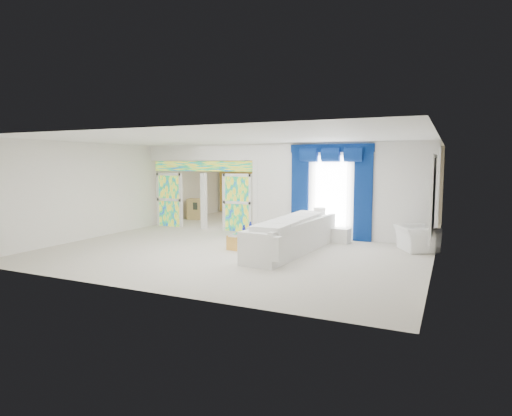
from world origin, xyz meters
The scene contains 22 objects.
floor centered at (0.00, 0.00, 0.00)m, with size 12.00×12.00×0.00m, color #B7AF9E.
dividing_wall centered at (2.15, 1.00, 1.50)m, with size 5.70×0.18×3.00m, color white.
dividing_header centered at (-2.85, 1.00, 2.73)m, with size 4.30×0.18×0.55m, color white.
stained_panel_left centered at (-4.28, 1.00, 1.00)m, with size 0.95×0.04×2.00m, color #994C3F.
stained_panel_right centered at (-1.42, 1.00, 1.00)m, with size 0.95×0.04×2.00m, color #994C3F.
stained_transom centered at (-2.85, 1.00, 2.25)m, with size 4.00×0.05×0.35m, color #994C3F.
window_pane centered at (1.90, 0.90, 1.45)m, with size 1.00×0.02×2.30m, color white.
blue_drape_left centered at (0.90, 0.87, 1.40)m, with size 0.55×0.10×2.80m, color #04184D.
blue_drape_right centered at (2.90, 0.87, 1.40)m, with size 0.55×0.10×2.80m, color #04184D.
blue_pelmet centered at (1.90, 0.87, 2.82)m, with size 2.60×0.12×0.25m, color #04184D.
wall_mirror centered at (4.94, -1.00, 1.55)m, with size 0.04×2.70×1.90m, color white.
gold_curtains centered at (0.00, 5.90, 1.50)m, with size 9.70×0.12×2.90m, color #AD7A29.
white_sofa centered at (1.51, -1.47, 0.40)m, with size 0.89×4.17×0.79m, color white.
coffee_table centered at (0.16, -1.17, 0.20)m, with size 0.59×1.78×0.40m, color gold.
console_table centered at (1.98, 0.44, 0.21)m, with size 1.29×0.41×0.43m, color white.
table_lamp centered at (1.68, 0.44, 0.72)m, with size 0.36×0.36×0.58m, color white.
armchair centered at (4.50, 0.06, 0.34)m, with size 1.05×0.92×0.68m, color white.
grand_piano centered at (-1.65, 4.09, 0.51)m, with size 1.54×2.01×1.02m, color black.
piano_bench centered at (-1.65, 2.49, 0.16)m, with size 0.94×0.36×0.31m, color black.
tv_console centered at (-4.47, 3.10, 0.44)m, with size 0.60×0.55×0.87m, color tan.
chandelier centered at (-2.30, 3.40, 2.65)m, with size 0.60×0.60×0.60m, color gold.
decanters centered at (0.16, -1.31, 0.49)m, with size 0.16×0.97×0.26m.
Camera 1 is at (5.34, -12.18, 2.38)m, focal length 30.15 mm.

